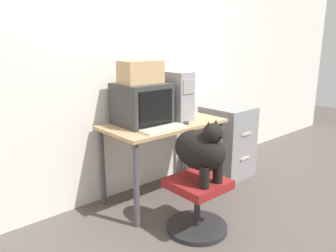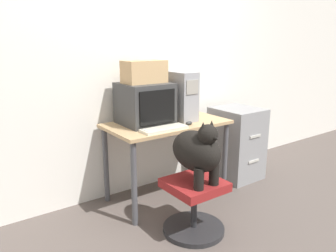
# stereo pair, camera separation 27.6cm
# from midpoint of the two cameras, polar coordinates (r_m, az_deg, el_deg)

# --- Properties ---
(ground_plane) EXTENTS (12.00, 12.00, 0.00)m
(ground_plane) POSITION_cam_midpoint_polar(r_m,az_deg,el_deg) (3.15, 0.54, -14.15)
(ground_plane) COLOR #564C47
(wall_back) EXTENTS (8.00, 0.05, 2.60)m
(wall_back) POSITION_cam_midpoint_polar(r_m,az_deg,el_deg) (3.33, -7.69, 10.75)
(wall_back) COLOR white
(wall_back) RESTS_ON ground_plane
(desk) EXTENTS (1.15, 0.64, 0.77)m
(desk) POSITION_cam_midpoint_polar(r_m,az_deg,el_deg) (3.13, -3.36, -1.36)
(desk) COLOR tan
(desk) RESTS_ON ground_plane
(crt_monitor) EXTENTS (0.44, 0.43, 0.38)m
(crt_monitor) POSITION_cam_midpoint_polar(r_m,az_deg,el_deg) (3.01, -7.24, 3.80)
(crt_monitor) COLOR #383838
(crt_monitor) RESTS_ON desk
(pc_tower) EXTENTS (0.18, 0.46, 0.47)m
(pc_tower) POSITION_cam_midpoint_polar(r_m,az_deg,el_deg) (3.21, -1.75, 5.38)
(pc_tower) COLOR #99999E
(pc_tower) RESTS_ON desk
(keyboard) EXTENTS (0.42, 0.15, 0.03)m
(keyboard) POSITION_cam_midpoint_polar(r_m,az_deg,el_deg) (2.81, -3.56, -0.52)
(keyboard) COLOR beige
(keyboard) RESTS_ON desk
(computer_mouse) EXTENTS (0.07, 0.04, 0.03)m
(computer_mouse) POSITION_cam_midpoint_polar(r_m,az_deg,el_deg) (3.01, 0.57, 0.55)
(computer_mouse) COLOR #333333
(computer_mouse) RESTS_ON desk
(office_chair) EXTENTS (0.50, 0.50, 0.44)m
(office_chair) POSITION_cam_midpoint_polar(r_m,az_deg,el_deg) (2.73, 2.17, -13.43)
(office_chair) COLOR #262628
(office_chair) RESTS_ON ground_plane
(dog) EXTENTS (0.28, 0.47, 0.51)m
(dog) POSITION_cam_midpoint_polar(r_m,az_deg,el_deg) (2.52, 2.67, -4.17)
(dog) COLOR black
(dog) RESTS_ON office_chair
(filing_cabinet) EXTENTS (0.46, 0.52, 0.80)m
(filing_cabinet) POSITION_cam_midpoint_polar(r_m,az_deg,el_deg) (3.80, 8.21, -2.63)
(filing_cabinet) COLOR gray
(filing_cabinet) RESTS_ON ground_plane
(cardboard_box) EXTENTS (0.38, 0.22, 0.20)m
(cardboard_box) POSITION_cam_midpoint_polar(r_m,az_deg,el_deg) (2.97, -7.46, 9.31)
(cardboard_box) COLOR tan
(cardboard_box) RESTS_ON crt_monitor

